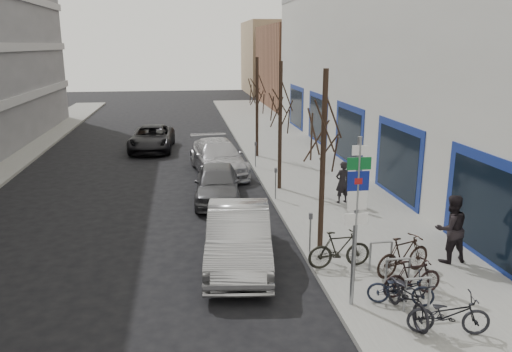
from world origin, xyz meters
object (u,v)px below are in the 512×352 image
object	(u,v)px
meter_mid	(276,180)
parked_car_mid	(217,183)
bike_mid_inner	(339,249)
parked_car_front	(239,237)
tree_far	(257,84)
bike_far_curb	(449,311)
parked_car_back	(218,157)
meter_front	(310,230)
bike_near_right	(412,277)
lane_car	(152,138)
pedestrian_near	(342,182)
bike_mid_curb	(401,286)
bike_far_inner	(404,255)
highway_sign_pole	(356,212)
bike_rack	(398,270)
tree_mid	(280,96)
tree_near	(324,118)
bike_near_left	(408,293)
pedestrian_far	(451,228)
meter_back	(256,152)

from	to	relation	value
meter_mid	parked_car_mid	size ratio (longest dim) A/B	0.29
bike_mid_inner	parked_car_front	distance (m)	2.86
tree_far	bike_far_curb	bearing A→B (deg)	-85.52
parked_car_front	parked_car_back	distance (m)	10.60
meter_front	bike_near_right	distance (m)	3.38
lane_car	pedestrian_near	bearing A→B (deg)	-53.57
meter_front	parked_car_mid	world-z (taller)	parked_car_mid
bike_mid_curb	lane_car	distance (m)	21.01
meter_front	pedestrian_near	size ratio (longest dim) A/B	0.77
meter_front	parked_car_mid	xyz separation A→B (m)	(-2.28, 6.06, -0.17)
bike_mid_curb	lane_car	size ratio (longest dim) A/B	0.30
parked_car_mid	pedestrian_near	size ratio (longest dim) A/B	2.65
bike_far_inner	lane_car	bearing A→B (deg)	2.03
highway_sign_pole	lane_car	bearing A→B (deg)	106.09
bike_rack	tree_mid	xyz separation A→B (m)	(-1.20, 9.40, 3.44)
tree_near	bike_mid_inner	bearing A→B (deg)	-85.49
bike_far_inner	parked_car_mid	bearing A→B (deg)	9.32
lane_car	bike_near_left	bearing A→B (deg)	-68.65
lane_car	meter_front	bearing A→B (deg)	-68.80
parked_car_mid	bike_rack	bearing A→B (deg)	-60.80
bike_rack	tree_near	xyz separation A→B (m)	(-1.20, 2.90, 3.44)
bike_far_inner	pedestrian_near	distance (m)	6.33
bike_far_curb	pedestrian_far	bearing A→B (deg)	-17.12
tree_mid	meter_front	size ratio (longest dim) A/B	4.33
highway_sign_pole	bike_rack	size ratio (longest dim) A/B	1.86
tree_near	bike_mid_curb	bearing A→B (deg)	-75.91
bike_mid_curb	bike_far_curb	xyz separation A→B (m)	(0.48, -1.31, 0.06)
parked_car_back	bike_mid_inner	bearing A→B (deg)	-84.71
pedestrian_far	pedestrian_near	bearing A→B (deg)	-81.79
tree_mid	pedestrian_near	xyz separation A→B (m)	(2.02, -2.36, -3.13)
tree_mid	parked_car_front	distance (m)	8.17
tree_far	pedestrian_far	xyz separation A→B (m)	(3.33, -14.57, -2.96)
bike_rack	tree_mid	world-z (taller)	tree_mid
meter_front	pedestrian_near	xyz separation A→B (m)	(2.47, 4.64, 0.06)
meter_mid	lane_car	xyz separation A→B (m)	(-5.43, 11.17, -0.19)
tree_near	bike_far_curb	bearing A→B (deg)	-74.26
tree_far	bike_far_inner	xyz separation A→B (m)	(1.68, -15.18, -3.39)
tree_far	meter_front	xyz separation A→B (m)	(-0.45, -13.50, -3.19)
tree_far	parked_car_back	distance (m)	5.02
highway_sign_pole	bike_mid_curb	xyz separation A→B (m)	(1.13, -0.19, -1.83)
parked_car_front	lane_car	distance (m)	17.03
bike_far_curb	bike_rack	bearing A→B (deg)	17.70
bike_rack	meter_back	world-z (taller)	meter_back
meter_front	parked_car_back	distance (m)	10.74
tree_mid	bike_near_right	world-z (taller)	tree_mid
bike_near_left	lane_car	xyz separation A→B (m)	(-6.71, 20.43, -0.01)
tree_mid	tree_near	bearing A→B (deg)	-90.00
bike_mid_curb	parked_car_front	distance (m)	4.72
bike_mid_curb	tree_far	bearing A→B (deg)	21.72
tree_mid	parked_car_front	xyz separation A→B (m)	(-2.56, -7.04, -3.27)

